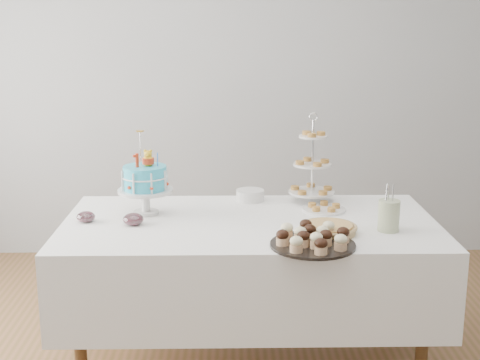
{
  "coord_description": "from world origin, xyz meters",
  "views": [
    {
      "loc": [
        -0.11,
        -2.99,
        1.78
      ],
      "look_at": [
        -0.05,
        0.3,
        0.99
      ],
      "focal_mm": 50.0,
      "sensor_mm": 36.0,
      "label": 1
    }
  ],
  "objects_px": {
    "tiered_stand": "(312,165)",
    "pie": "(328,228)",
    "utensil_pitcher": "(389,214)",
    "table": "(250,263)",
    "cupcake_tray": "(313,237)",
    "jam_bowl_b": "(86,217)",
    "pastry_plate": "(324,208)",
    "birthday_cake": "(145,192)",
    "jam_bowl_a": "(133,219)",
    "plate_stack": "(250,195)"
  },
  "relations": [
    {
      "from": "birthday_cake",
      "to": "plate_stack",
      "type": "relative_size",
      "value": 2.79
    },
    {
      "from": "utensil_pitcher",
      "to": "plate_stack",
      "type": "bearing_deg",
      "value": 124.55
    },
    {
      "from": "cupcake_tray",
      "to": "utensil_pitcher",
      "type": "distance_m",
      "value": 0.46
    },
    {
      "from": "utensil_pitcher",
      "to": "table",
      "type": "bearing_deg",
      "value": 151.07
    },
    {
      "from": "tiered_stand",
      "to": "plate_stack",
      "type": "bearing_deg",
      "value": 175.63
    },
    {
      "from": "cupcake_tray",
      "to": "pie",
      "type": "relative_size",
      "value": 1.4
    },
    {
      "from": "table",
      "to": "pie",
      "type": "height_order",
      "value": "pie"
    },
    {
      "from": "pie",
      "to": "jam_bowl_a",
      "type": "relative_size",
      "value": 2.7
    },
    {
      "from": "jam_bowl_a",
      "to": "pastry_plate",
      "type": "bearing_deg",
      "value": 13.6
    },
    {
      "from": "jam_bowl_a",
      "to": "pie",
      "type": "bearing_deg",
      "value": -8.95
    },
    {
      "from": "table",
      "to": "jam_bowl_b",
      "type": "bearing_deg",
      "value": -179.85
    },
    {
      "from": "table",
      "to": "plate_stack",
      "type": "bearing_deg",
      "value": 87.84
    },
    {
      "from": "table",
      "to": "utensil_pitcher",
      "type": "xyz_separation_m",
      "value": [
        0.67,
        -0.18,
        0.31
      ]
    },
    {
      "from": "table",
      "to": "utensil_pitcher",
      "type": "relative_size",
      "value": 8.15
    },
    {
      "from": "pie",
      "to": "jam_bowl_b",
      "type": "relative_size",
      "value": 2.98
    },
    {
      "from": "cupcake_tray",
      "to": "plate_stack",
      "type": "relative_size",
      "value": 2.46
    },
    {
      "from": "tiered_stand",
      "to": "utensil_pitcher",
      "type": "xyz_separation_m",
      "value": [
        0.31,
        -0.55,
        -0.13
      ]
    },
    {
      "from": "pie",
      "to": "tiered_stand",
      "type": "relative_size",
      "value": 0.55
    },
    {
      "from": "birthday_cake",
      "to": "jam_bowl_b",
      "type": "distance_m",
      "value": 0.34
    },
    {
      "from": "birthday_cake",
      "to": "tiered_stand",
      "type": "relative_size",
      "value": 0.88
    },
    {
      "from": "pastry_plate",
      "to": "birthday_cake",
      "type": "bearing_deg",
      "value": -177.25
    },
    {
      "from": "cupcake_tray",
      "to": "tiered_stand",
      "type": "distance_m",
      "value": 0.8
    },
    {
      "from": "birthday_cake",
      "to": "jam_bowl_b",
      "type": "xyz_separation_m",
      "value": [
        -0.29,
        -0.14,
        -0.1
      ]
    },
    {
      "from": "table",
      "to": "pastry_plate",
      "type": "relative_size",
      "value": 8.18
    },
    {
      "from": "table",
      "to": "tiered_stand",
      "type": "distance_m",
      "value": 0.68
    },
    {
      "from": "table",
      "to": "utensil_pitcher",
      "type": "distance_m",
      "value": 0.76
    },
    {
      "from": "birthday_cake",
      "to": "plate_stack",
      "type": "distance_m",
      "value": 0.63
    },
    {
      "from": "utensil_pitcher",
      "to": "cupcake_tray",
      "type": "bearing_deg",
      "value": -164.98
    },
    {
      "from": "pie",
      "to": "utensil_pitcher",
      "type": "xyz_separation_m",
      "value": [
        0.3,
        0.03,
        0.06
      ]
    },
    {
      "from": "jam_bowl_a",
      "to": "birthday_cake",
      "type": "bearing_deg",
      "value": 78.13
    },
    {
      "from": "plate_stack",
      "to": "pastry_plate",
      "type": "height_order",
      "value": "plate_stack"
    },
    {
      "from": "cupcake_tray",
      "to": "jam_bowl_b",
      "type": "relative_size",
      "value": 4.17
    },
    {
      "from": "table",
      "to": "pastry_plate",
      "type": "xyz_separation_m",
      "value": [
        0.41,
        0.18,
        0.24
      ]
    },
    {
      "from": "pie",
      "to": "jam_bowl_a",
      "type": "height_order",
      "value": "jam_bowl_a"
    },
    {
      "from": "birthday_cake",
      "to": "jam_bowl_a",
      "type": "bearing_deg",
      "value": -124.78
    },
    {
      "from": "pie",
      "to": "jam_bowl_a",
      "type": "distance_m",
      "value": 0.98
    },
    {
      "from": "cupcake_tray",
      "to": "pie",
      "type": "distance_m",
      "value": 0.22
    },
    {
      "from": "tiered_stand",
      "to": "pie",
      "type": "bearing_deg",
      "value": -88.96
    },
    {
      "from": "cupcake_tray",
      "to": "table",
      "type": "bearing_deg",
      "value": 124.53
    },
    {
      "from": "tiered_stand",
      "to": "cupcake_tray",
      "type": "bearing_deg",
      "value": -96.53
    },
    {
      "from": "birthday_cake",
      "to": "utensil_pitcher",
      "type": "distance_m",
      "value": 1.26
    },
    {
      "from": "pie",
      "to": "pastry_plate",
      "type": "relative_size",
      "value": 1.2
    },
    {
      "from": "table",
      "to": "birthday_cake",
      "type": "xyz_separation_m",
      "value": [
        -0.55,
        0.14,
        0.35
      ]
    },
    {
      "from": "pastry_plate",
      "to": "jam_bowl_a",
      "type": "height_order",
      "value": "jam_bowl_a"
    },
    {
      "from": "pastry_plate",
      "to": "jam_bowl_a",
      "type": "distance_m",
      "value": 1.03
    },
    {
      "from": "pie",
      "to": "utensil_pitcher",
      "type": "height_order",
      "value": "utensil_pitcher"
    },
    {
      "from": "cupcake_tray",
      "to": "utensil_pitcher",
      "type": "bearing_deg",
      "value": 29.31
    },
    {
      "from": "birthday_cake",
      "to": "cupcake_tray",
      "type": "xyz_separation_m",
      "value": [
        0.82,
        -0.54,
        -0.08
      ]
    },
    {
      "from": "cupcake_tray",
      "to": "utensil_pitcher",
      "type": "xyz_separation_m",
      "value": [
        0.4,
        0.22,
        0.04
      ]
    },
    {
      "from": "plate_stack",
      "to": "jam_bowl_a",
      "type": "xyz_separation_m",
      "value": [
        -0.61,
        -0.46,
        -0.0
      ]
    }
  ]
}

